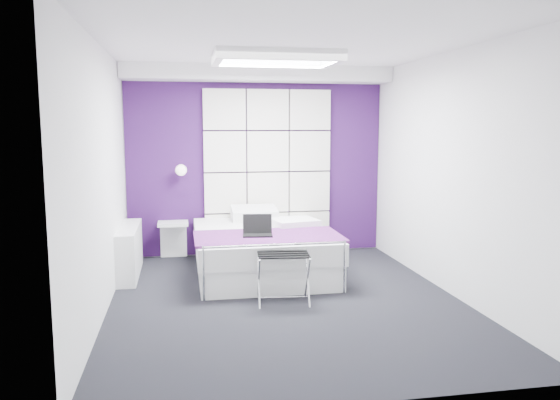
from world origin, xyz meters
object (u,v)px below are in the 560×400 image
Objects in this scene: wall_lamp at (181,170)px; radiator at (130,251)px; bed at (262,249)px; nightstand at (173,224)px; laptop at (257,230)px; luggage_rack at (283,278)px.

wall_lamp reaches higher than radiator.
bed reaches higher than nightstand.
radiator is 1.64m from laptop.
radiator is 1.61m from bed.
radiator is 2.30× the size of luggage_rack.
wall_lamp is at bearing 136.04° from bed.
wall_lamp is 0.74m from nightstand.
radiator is at bearing -130.10° from wall_lamp.
wall_lamp reaches higher than bed.
bed is 0.58m from laptop.
wall_lamp is at bearing 49.90° from radiator.
radiator is 0.60× the size of bed.
bed is (1.60, -0.17, -0.00)m from radiator.
radiator is at bearing 146.05° from luggage_rack.
laptop reaches higher than luggage_rack.
nightstand reaches higher than luggage_rack.
nightstand is at bearing 54.47° from radiator.
nightstand is 0.77× the size of luggage_rack.
nightstand is (-1.09, 0.89, 0.19)m from bed.
luggage_rack is (1.14, -2.09, -0.24)m from nightstand.
radiator is (-0.64, -0.76, -0.92)m from wall_lamp.
bed is 4.98× the size of nightstand.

